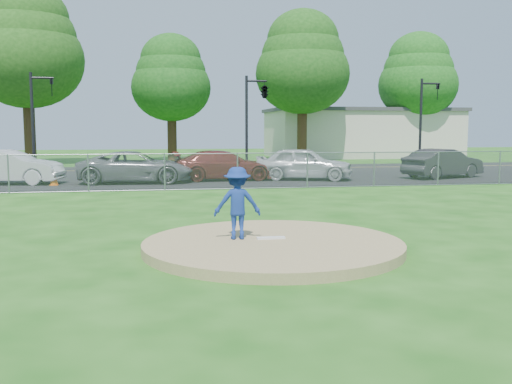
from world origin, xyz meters
TOP-DOWN VIEW (x-y plane):
  - ground at (0.00, 10.00)m, footprint 120.00×120.00m
  - pitchers_mound at (0.00, 0.00)m, footprint 5.40×5.40m
  - pitching_rubber at (0.00, 0.20)m, footprint 0.60×0.15m
  - chain_link_fence at (0.00, 12.00)m, footprint 40.00×0.06m
  - parking_lot at (0.00, 16.50)m, footprint 50.00×8.00m
  - street at (0.00, 24.00)m, footprint 60.00×7.00m
  - commercial_building at (16.00, 38.00)m, footprint 16.40×9.40m
  - tree_left at (-11.00, 31.00)m, footprint 7.84×7.84m
  - tree_center at (-1.00, 34.00)m, footprint 6.16×6.16m
  - tree_right at (9.00, 32.00)m, footprint 7.28×7.28m
  - tree_far_right at (20.00, 35.00)m, footprint 6.72×6.72m
  - traffic_signal_left at (-8.76, 22.00)m, footprint 1.28×0.20m
  - traffic_signal_center at (3.97, 22.00)m, footprint 1.42×2.48m
  - traffic_signal_right at (14.24, 22.00)m, footprint 1.28×0.20m
  - pitcher at (-0.70, 0.34)m, footprint 1.02×0.63m
  - traffic_cone at (-6.82, 14.99)m, footprint 0.37×0.37m
  - parked_car_white at (-8.93, 15.94)m, footprint 4.94×2.37m
  - parked_car_gray at (-3.26, 15.59)m, footprint 5.42×2.75m
  - parked_car_darkred at (0.95, 16.24)m, footprint 5.02×2.13m
  - parked_car_pearl at (4.85, 15.76)m, footprint 5.10×3.29m
  - parked_car_charcoal at (12.17, 15.62)m, footprint 4.76×3.09m

SIDE VIEW (x-z plane):
  - ground at x=0.00m, z-range 0.00..0.00m
  - street at x=0.00m, z-range 0.00..0.01m
  - parking_lot at x=0.00m, z-range 0.00..0.01m
  - pitchers_mound at x=0.00m, z-range 0.00..0.20m
  - pitching_rubber at x=0.00m, z-range 0.20..0.24m
  - traffic_cone at x=-6.82m, z-range 0.01..0.73m
  - parked_car_darkred at x=0.95m, z-range 0.01..1.46m
  - parked_car_gray at x=-3.26m, z-range 0.01..1.48m
  - chain_link_fence at x=0.00m, z-range 0.00..1.50m
  - parked_car_charcoal at x=12.17m, z-range 0.01..1.49m
  - parked_car_white at x=-8.93m, z-range 0.01..1.57m
  - parked_car_pearl at x=4.85m, z-range 0.01..1.63m
  - pitcher at x=-0.70m, z-range 0.20..1.72m
  - commercial_building at x=16.00m, z-range 0.01..4.31m
  - traffic_signal_left at x=-8.76m, z-range 0.56..6.16m
  - traffic_signal_right at x=14.24m, z-range 0.56..6.16m
  - traffic_signal_center at x=3.97m, z-range 1.81..7.41m
  - tree_center at x=-1.00m, z-range 1.55..11.39m
  - tree_far_right at x=20.00m, z-range 1.69..12.43m
  - tree_right at x=9.00m, z-range 1.83..13.47m
  - tree_left at x=-11.00m, z-range 1.98..14.51m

